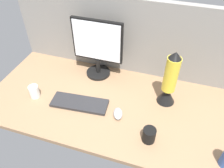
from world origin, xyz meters
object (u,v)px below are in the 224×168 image
(keyboard, at_px, (80,103))
(lava_lamp, at_px, (169,82))
(mug_ceramic_white, at_px, (34,92))
(mug_black_travel, at_px, (149,135))
(mouse, at_px, (118,114))
(monitor, at_px, (97,47))

(keyboard, xyz_separation_m, lava_lamp, (0.53, 0.20, 0.15))
(mug_ceramic_white, relative_size, lava_lamp, 0.22)
(keyboard, bearing_deg, mug_black_travel, -20.76)
(keyboard, relative_size, mug_black_travel, 4.13)
(mug_black_travel, relative_size, lava_lamp, 0.23)
(mouse, distance_m, mug_black_travel, 0.25)
(monitor, bearing_deg, mouse, -54.09)
(monitor, bearing_deg, keyboard, -90.96)
(mug_black_travel, height_order, lava_lamp, lava_lamp)
(mug_black_travel, bearing_deg, monitor, 134.71)
(keyboard, bearing_deg, monitor, 83.90)
(lava_lamp, bearing_deg, keyboard, -159.12)
(mouse, xyz_separation_m, mug_black_travel, (0.21, -0.12, 0.03))
(monitor, xyz_separation_m, keyboard, (-0.01, -0.35, -0.23))
(mouse, xyz_separation_m, mug_ceramic_white, (-0.58, -0.01, 0.03))
(lava_lamp, bearing_deg, mouse, -140.63)
(keyboard, bearing_deg, mug_ceramic_white, 178.84)
(monitor, relative_size, lava_lamp, 1.12)
(monitor, relative_size, keyboard, 1.18)
(keyboard, height_order, mug_ceramic_white, mug_ceramic_white)
(monitor, distance_m, mug_ceramic_white, 0.53)
(monitor, distance_m, lava_lamp, 0.55)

